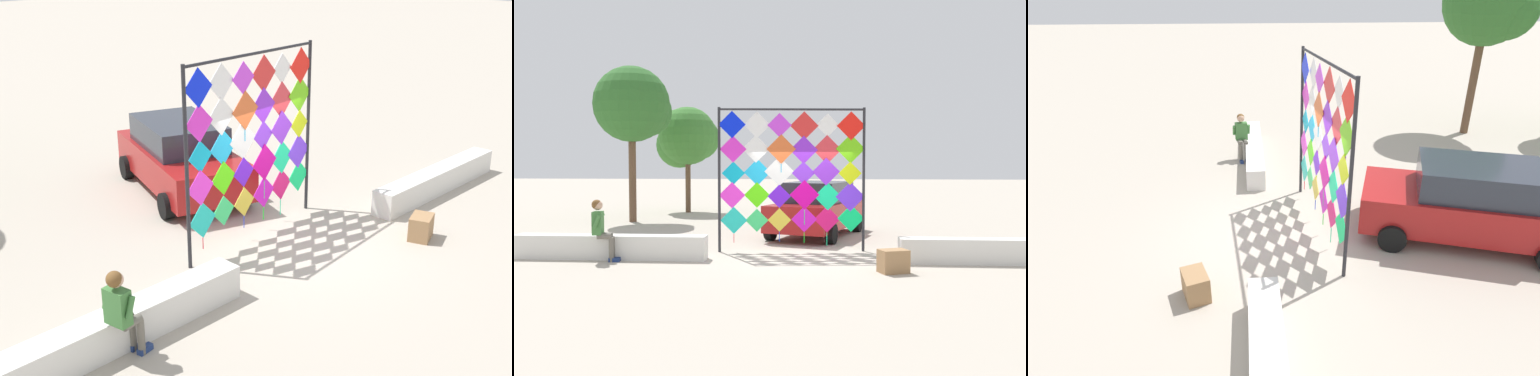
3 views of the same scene
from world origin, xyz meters
TOP-DOWN VIEW (x-y plane):
  - ground at (0.00, 0.00)m, footprint 120.00×120.00m
  - plaza_ledge_left at (-4.43, -0.36)m, footprint 4.49×0.49m
  - plaza_ledge_right at (4.43, -0.36)m, footprint 4.49×0.49m
  - kite_display_rack at (-0.23, 0.96)m, footprint 3.67×0.43m
  - seated_vendor at (-4.50, -0.72)m, footprint 0.63×0.54m
  - parked_car at (0.41, 3.95)m, footprint 3.10×4.59m
  - cardboard_box_large at (1.88, -1.50)m, footprint 0.65×0.55m
  - tree_far_right at (-6.43, 7.52)m, footprint 2.84×2.84m
  - tree_palm_like at (-5.37, 11.53)m, footprint 2.94×2.90m

SIDE VIEW (x-z plane):
  - ground at x=0.00m, z-range 0.00..0.00m
  - cardboard_box_large at x=1.88m, z-range 0.00..0.47m
  - plaza_ledge_left at x=-4.43m, z-range 0.00..0.55m
  - plaza_ledge_right at x=4.43m, z-range 0.00..0.55m
  - seated_vendor at x=-4.50m, z-range 0.11..1.52m
  - parked_car at x=0.41m, z-range 0.01..1.65m
  - kite_display_rack at x=-0.23m, z-range 0.28..3.89m
  - tree_palm_like at x=-5.37m, z-range 1.00..5.72m
  - tree_far_right at x=-6.43m, z-range 1.47..7.31m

